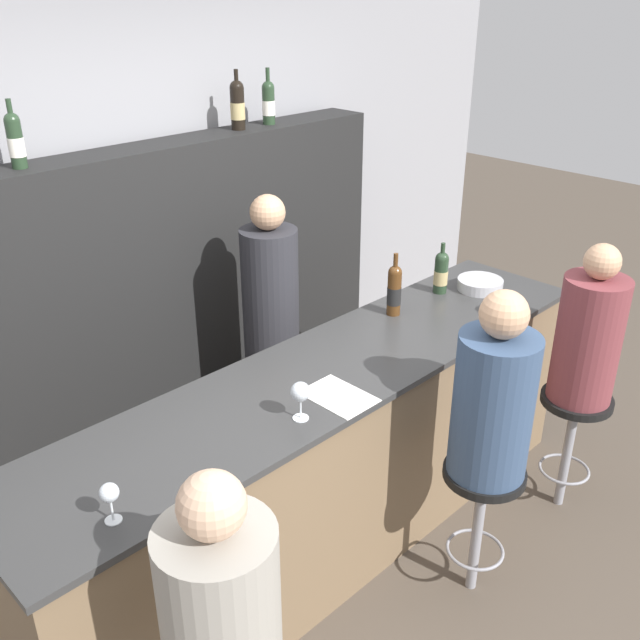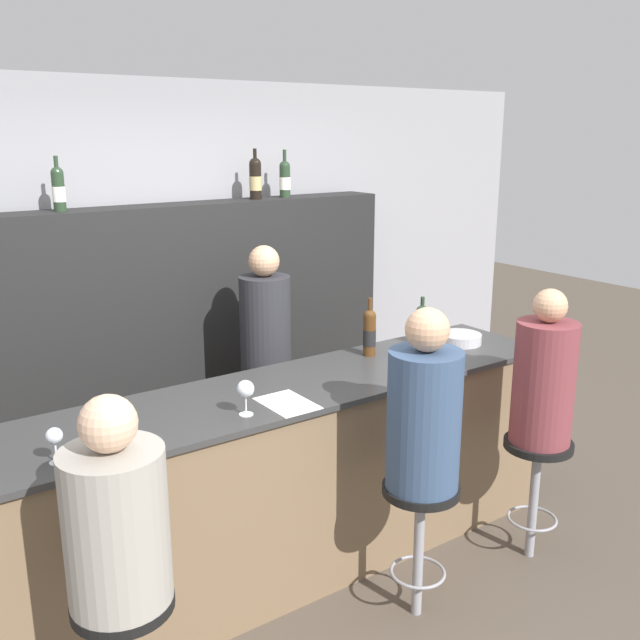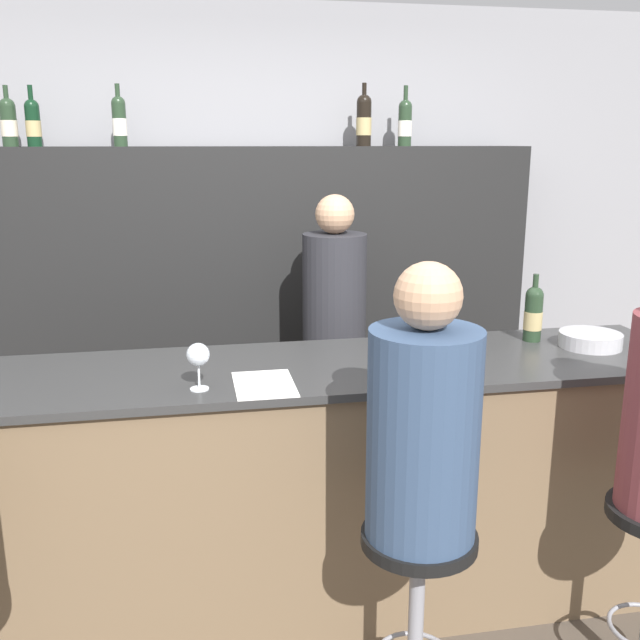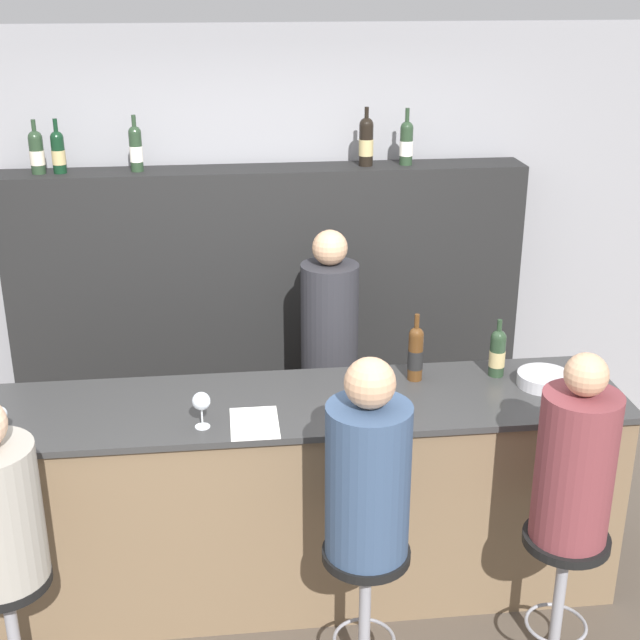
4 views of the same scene
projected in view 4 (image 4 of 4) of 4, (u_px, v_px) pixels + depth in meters
name	position (u px, v px, depth m)	size (l,w,h in m)	color
ground_plane	(294.00, 630.00, 4.17)	(16.00, 16.00, 0.00)	#4C4238
wall_back	(265.00, 248.00, 5.39)	(6.40, 0.05, 2.60)	gray
bar_counter	(287.00, 497.00, 4.28)	(3.16, 0.69, 1.03)	brown
back_bar_cabinet	(269.00, 320.00, 5.32)	(2.96, 0.28, 1.84)	black
wine_bottle_counter_0	(416.00, 353.00, 4.26)	(0.07, 0.07, 0.34)	#4C2D14
wine_bottle_counter_1	(497.00, 352.00, 4.31)	(0.08, 0.08, 0.29)	#233823
wine_bottle_backbar_0	(37.00, 152.00, 4.81)	(0.08, 0.08, 0.29)	#233823
wine_bottle_backbar_1	(58.00, 152.00, 4.82)	(0.07, 0.07, 0.29)	black
wine_bottle_backbar_2	(136.00, 148.00, 4.86)	(0.07, 0.07, 0.31)	#233823
wine_bottle_backbar_3	(366.00, 141.00, 4.99)	(0.08, 0.08, 0.33)	black
wine_bottle_backbar_4	(406.00, 142.00, 5.02)	(0.08, 0.08, 0.32)	#233823
wine_glass_0	(0.00, 415.00, 3.73)	(0.06, 0.06, 0.15)	silver
wine_glass_1	(201.00, 402.00, 3.82)	(0.08, 0.08, 0.17)	silver
metal_bowl	(544.00, 379.00, 4.24)	(0.26, 0.26, 0.06)	#B7B7BC
tasting_menu	(254.00, 423.00, 3.89)	(0.21, 0.30, 0.00)	white
bar_stool_left	(9.00, 607.00, 3.52)	(0.36, 0.36, 0.69)	gray
bar_stool_middle	(365.00, 580.00, 3.67)	(0.36, 0.36, 0.69)	gray
guest_seated_middle	(368.00, 472.00, 3.48)	(0.34, 0.34, 0.85)	#334766
bar_stool_right	(563.00, 566.00, 3.76)	(0.36, 0.36, 0.69)	gray
guest_seated_right	(576.00, 461.00, 3.57)	(0.32, 0.32, 0.83)	brown
bartender	(329.00, 382.00, 4.91)	(0.31, 0.31, 1.62)	#28282D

